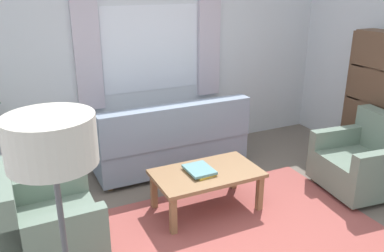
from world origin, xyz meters
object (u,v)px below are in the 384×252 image
object	(u,v)px
couch	(170,142)
bookshelf	(381,102)
book_stack_on_table	(200,170)
standing_lamp	(54,161)
armchair_right	(364,161)
armchair_left	(43,226)
coffee_table	(207,177)

from	to	relation	value
couch	bookshelf	world-z (taller)	bookshelf
book_stack_on_table	standing_lamp	size ratio (longest dim) A/B	0.20
couch	armchair_right	xyz separation A→B (m)	(1.79, -1.46, -0.01)
couch	book_stack_on_table	bearing A→B (deg)	84.25
armchair_left	armchair_right	distance (m)	3.46
standing_lamp	couch	bearing A→B (deg)	57.39
standing_lamp	bookshelf	bearing A→B (deg)	19.75
book_stack_on_table	standing_lamp	distance (m)	2.35
armchair_right	book_stack_on_table	xyz separation A→B (m)	(-1.89, 0.41, 0.11)
coffee_table	bookshelf	xyz separation A→B (m)	(2.39, -0.03, 0.51)
armchair_right	standing_lamp	world-z (taller)	standing_lamp
armchair_right	standing_lamp	size ratio (longest dim) A/B	0.54
book_stack_on_table	coffee_table	bearing A→B (deg)	-13.92
book_stack_on_table	standing_lamp	xyz separation A→B (m)	(-1.51, -1.47, 1.04)
armchair_left	bookshelf	bearing A→B (deg)	-89.06
armchair_right	armchair_left	bearing A→B (deg)	-87.48
couch	coffee_table	xyz separation A→B (m)	(-0.03, -1.07, 0.01)
coffee_table	standing_lamp	bearing A→B (deg)	-137.47
book_stack_on_table	standing_lamp	world-z (taller)	standing_lamp
coffee_table	book_stack_on_table	world-z (taller)	book_stack_on_table
armchair_left	coffee_table	size ratio (longest dim) A/B	0.80
bookshelf	standing_lamp	size ratio (longest dim) A/B	1.00
armchair_left	book_stack_on_table	world-z (taller)	armchair_left
armchair_left	armchair_right	world-z (taller)	same
bookshelf	armchair_left	bearing A→B (deg)	91.81
coffee_table	standing_lamp	distance (m)	2.42
armchair_left	bookshelf	size ratio (longest dim) A/B	0.51
couch	book_stack_on_table	size ratio (longest dim) A/B	5.58
standing_lamp	coffee_table	bearing A→B (deg)	42.53
armchair_right	standing_lamp	xyz separation A→B (m)	(-3.40, -1.06, 1.15)
couch	standing_lamp	size ratio (longest dim) A/B	1.10
armchair_right	book_stack_on_table	distance (m)	1.94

